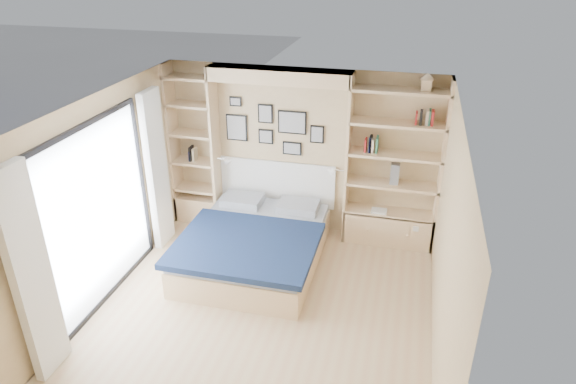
# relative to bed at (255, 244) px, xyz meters

# --- Properties ---
(ground) EXTENTS (4.50, 4.50, 0.00)m
(ground) POSITION_rel_bed_xyz_m (0.40, -1.10, -0.28)
(ground) COLOR tan
(ground) RESTS_ON ground
(room_shell) EXTENTS (4.50, 4.50, 4.50)m
(room_shell) POSITION_rel_bed_xyz_m (0.01, 0.42, 0.79)
(room_shell) COLOR tan
(room_shell) RESTS_ON ground
(bed) EXTENTS (1.82, 2.27, 1.07)m
(bed) POSITION_rel_bed_xyz_m (0.00, 0.00, 0.00)
(bed) COLOR beige
(bed) RESTS_ON ground
(photo_gallery) EXTENTS (1.48, 0.02, 0.82)m
(photo_gallery) POSITION_rel_bed_xyz_m (-0.05, 1.12, 1.32)
(photo_gallery) COLOR black
(photo_gallery) RESTS_ON ground
(reading_lamps) EXTENTS (1.92, 0.12, 0.15)m
(reading_lamps) POSITION_rel_bed_xyz_m (0.10, 0.90, 0.82)
(reading_lamps) COLOR silver
(reading_lamps) RESTS_ON ground
(shelf_decor) EXTENTS (3.52, 0.23, 2.03)m
(shelf_decor) POSITION_rel_bed_xyz_m (1.48, 0.97, 1.39)
(shelf_decor) COLOR #A51E1E
(shelf_decor) RESTS_ON ground
(deck) EXTENTS (3.20, 4.00, 0.05)m
(deck) POSITION_rel_bed_xyz_m (-3.20, -1.10, -0.28)
(deck) COLOR #6F6352
(deck) RESTS_ON ground
(deck_chair) EXTENTS (0.61, 0.94, 0.90)m
(deck_chair) POSITION_rel_bed_xyz_m (-2.32, -1.21, 0.14)
(deck_chair) COLOR tan
(deck_chair) RESTS_ON ground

